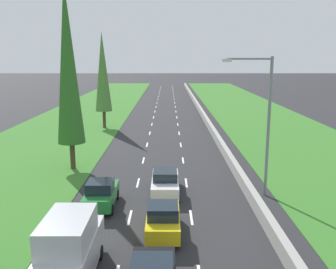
{
  "coord_description": "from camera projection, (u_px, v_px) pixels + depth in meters",
  "views": [
    {
      "loc": [
        0.43,
        1.0,
        8.98
      ],
      "look_at": [
        0.55,
        40.9,
        0.7
      ],
      "focal_mm": 40.25,
      "sensor_mm": 36.0,
      "label": 1
    }
  ],
  "objects": [
    {
      "name": "green_hatchback_left_lane",
      "position": [
        100.0,
        194.0,
        22.74
      ],
      "size": [
        1.74,
        3.9,
        1.72
      ],
      "color": "#237A33",
      "rests_on": "ground"
    },
    {
      "name": "grass_verge_right",
      "position": [
        255.0,
        114.0,
        59.63
      ],
      "size": [
        14.0,
        140.0,
        0.04
      ],
      "primitive_type": "cube",
      "color": "#387528",
      "rests_on": "ground"
    },
    {
      "name": "poplar_tree_third",
      "position": [
        102.0,
        72.0,
        46.91
      ],
      "size": [
        2.1,
        2.1,
        12.04
      ],
      "color": "#4C3823",
      "rests_on": "ground"
    },
    {
      "name": "yellow_hatchback_centre_lane",
      "position": [
        162.0,
        219.0,
        19.2
      ],
      "size": [
        1.74,
        3.9,
        1.72
      ],
      "color": "yellow",
      "rests_on": "ground"
    },
    {
      "name": "silver_van_left_lane",
      "position": [
        69.0,
        249.0,
        15.15
      ],
      "size": [
        1.96,
        4.9,
        2.82
      ],
      "color": "silver",
      "rests_on": "ground"
    },
    {
      "name": "grass_verge_left",
      "position": [
        84.0,
        114.0,
        59.55
      ],
      "size": [
        14.0,
        140.0,
        0.04
      ],
      "primitive_type": "cube",
      "color": "#387528",
      "rests_on": "ground"
    },
    {
      "name": "street_light_mast",
      "position": [
        262.0,
        117.0,
        23.85
      ],
      "size": [
        3.2,
        0.28,
        9.0
      ],
      "color": "gray",
      "rests_on": "ground"
    },
    {
      "name": "poplar_tree_second",
      "position": [
        67.0,
        64.0,
        28.98
      ],
      "size": [
        2.17,
        2.17,
        14.78
      ],
      "color": "#4C3823",
      "rests_on": "ground"
    },
    {
      "name": "lane_markings",
      "position": [
        164.0,
        114.0,
        59.59
      ],
      "size": [
        3.64,
        116.0,
        0.01
      ],
      "color": "white",
      "rests_on": "ground"
    },
    {
      "name": "ground_plane",
      "position": [
        164.0,
        114.0,
        59.59
      ],
      "size": [
        300.0,
        300.0,
        0.0
      ],
      "primitive_type": "plane",
      "color": "#28282B",
      "rests_on": "ground"
    },
    {
      "name": "white_sedan_centre_lane",
      "position": [
        164.0,
        182.0,
        25.06
      ],
      "size": [
        1.82,
        4.5,
        1.64
      ],
      "color": "white",
      "rests_on": "ground"
    },
    {
      "name": "median_barrier",
      "position": [
        200.0,
        112.0,
        59.52
      ],
      "size": [
        0.44,
        120.0,
        0.85
      ],
      "primitive_type": "cube",
      "color": "#9E9B93",
      "rests_on": "ground"
    }
  ]
}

